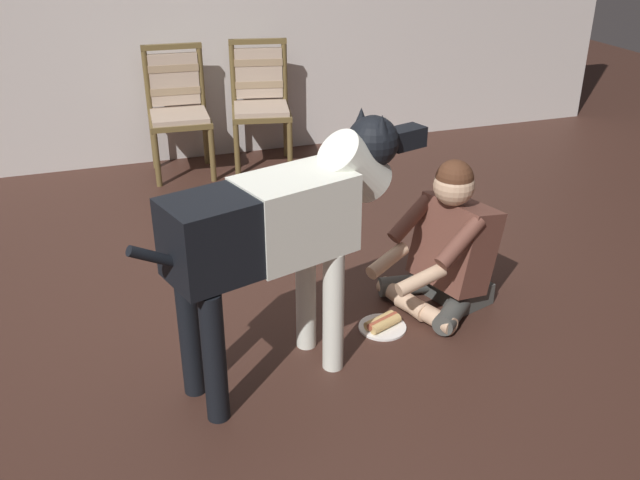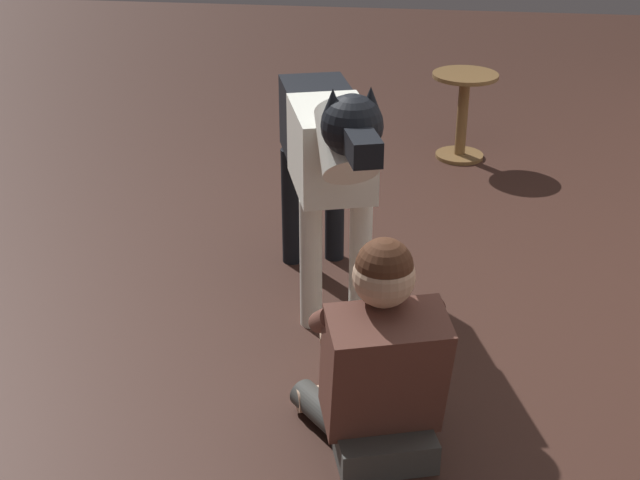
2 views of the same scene
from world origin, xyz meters
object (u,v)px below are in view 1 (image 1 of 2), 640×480
large_dog (284,225)px  person_sitting_on_floor (447,248)px  dining_chair_right_of_pair (260,98)px  hot_dog_on_plate (383,324)px  dining_chair_left_of_pair (178,105)px

large_dog → person_sitting_on_floor: bearing=17.3°
dining_chair_right_of_pair → hot_dog_on_plate: 2.68m
hot_dog_on_plate → dining_chair_right_of_pair: bearing=89.1°
large_dog → hot_dog_on_plate: size_ratio=5.73×
dining_chair_left_of_pair → hot_dog_on_plate: bearing=-76.8°
person_sitting_on_floor → hot_dog_on_plate: person_sitting_on_floor is taller
person_sitting_on_floor → large_dog: 1.09m
dining_chair_left_of_pair → large_dog: bearing=-88.7°
dining_chair_left_of_pair → person_sitting_on_floor: bearing=-67.7°
dining_chair_left_of_pair → large_dog: large_dog is taller
dining_chair_right_of_pair → person_sitting_on_floor: bearing=-81.6°
dining_chair_left_of_pair → hot_dog_on_plate: dining_chair_left_of_pair is taller
large_dog → hot_dog_on_plate: bearing=17.3°
hot_dog_on_plate → large_dog: bearing=-162.7°
person_sitting_on_floor → hot_dog_on_plate: size_ratio=3.34×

